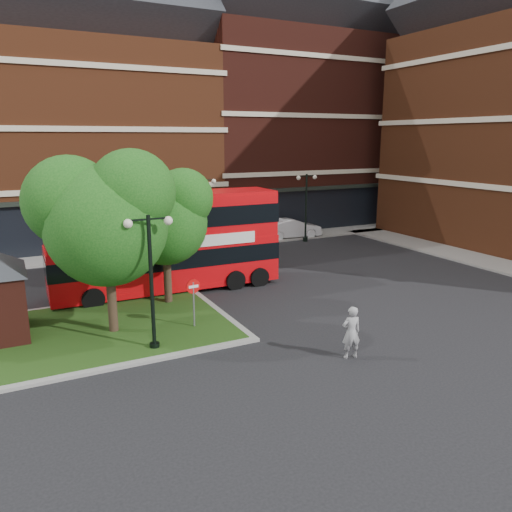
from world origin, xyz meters
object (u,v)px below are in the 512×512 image
bus (166,236)px  woman (351,332)px  car_silver (96,250)px  car_white (292,228)px

bus → woman: size_ratio=5.97×
bus → car_silver: size_ratio=2.93×
car_silver → car_white: bearing=-83.4°
bus → car_silver: bus is taller
car_white → bus: bearing=129.9°
bus → woman: 11.30m
bus → car_silver: (-2.12, 8.32, -2.17)m
woman → car_white: bearing=-105.3°
woman → car_silver: 19.73m
car_silver → car_white: 14.68m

